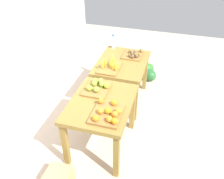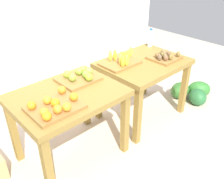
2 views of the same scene
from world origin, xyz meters
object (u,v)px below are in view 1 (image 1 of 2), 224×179
at_px(display_table_left, 101,109).
at_px(display_table_right, 122,68).
at_px(orange_bin, 108,113).
at_px(watermelon_pile, 144,72).
at_px(kiwi_bin, 133,55).
at_px(banana_crate, 110,66).
at_px(water_bottle, 113,42).
at_px(apple_bin, 97,87).

bearing_deg(display_table_left, display_table_right, 0.00).
xyz_separation_m(orange_bin, watermelon_pile, (2.21, -0.10, -0.70)).
bearing_deg(display_table_left, kiwi_bin, -5.74).
height_order(display_table_left, display_table_right, same).
bearing_deg(watermelon_pile, orange_bin, 177.43).
bearing_deg(kiwi_bin, banana_crate, 152.96).
xyz_separation_m(water_bottle, watermelon_pile, (0.40, -0.55, -0.78)).
distance_m(display_table_right, watermelon_pile, 1.05).
relative_size(display_table_left, watermelon_pile, 1.68).
xyz_separation_m(display_table_left, display_table_right, (1.12, 0.00, 0.00)).
height_order(orange_bin, apple_bin, apple_bin).
distance_m(display_table_right, kiwi_bin, 0.31).
bearing_deg(banana_crate, watermelon_pile, -18.75).
bearing_deg(orange_bin, display_table_left, 35.50).
bearing_deg(display_table_right, water_bottle, 31.88).
height_order(display_table_right, orange_bin, orange_bin).
bearing_deg(apple_bin, display_table_left, -151.71).
xyz_separation_m(display_table_left, banana_crate, (0.85, 0.12, 0.17)).
bearing_deg(banana_crate, water_bottle, 12.55).
height_order(orange_bin, banana_crate, banana_crate).
xyz_separation_m(display_table_left, watermelon_pile, (1.98, -0.26, -0.55)).
relative_size(display_table_right, orange_bin, 2.36).
relative_size(banana_crate, water_bottle, 1.76).
height_order(apple_bin, water_bottle, water_bottle).
relative_size(display_table_left, kiwi_bin, 2.89).
height_order(kiwi_bin, water_bottle, water_bottle).
distance_m(display_table_left, orange_bin, 0.32).
height_order(display_table_left, orange_bin, orange_bin).
relative_size(apple_bin, water_bottle, 1.58).
xyz_separation_m(kiwi_bin, watermelon_pile, (0.63, -0.13, -0.70)).
height_order(apple_bin, watermelon_pile, apple_bin).
relative_size(display_table_right, watermelon_pile, 1.68).
xyz_separation_m(banana_crate, kiwi_bin, (0.51, -0.26, -0.01)).
bearing_deg(water_bottle, orange_bin, -166.06).
xyz_separation_m(display_table_right, kiwi_bin, (0.23, -0.14, 0.15)).
bearing_deg(watermelon_pile, banana_crate, 161.25).
relative_size(display_table_right, apple_bin, 2.60).
relative_size(display_table_left, water_bottle, 4.12).
relative_size(apple_bin, kiwi_bin, 1.11).
bearing_deg(apple_bin, kiwi_bin, -13.92).
xyz_separation_m(display_table_left, kiwi_bin, (1.35, -0.14, 0.15)).
bearing_deg(display_table_left, banana_crate, 8.24).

